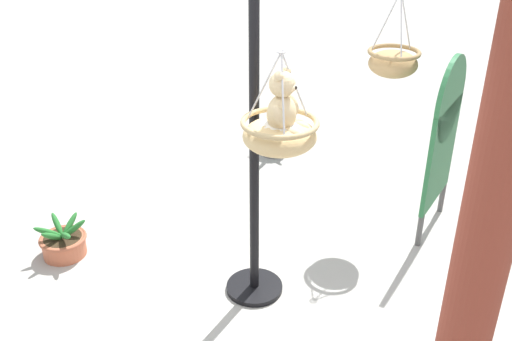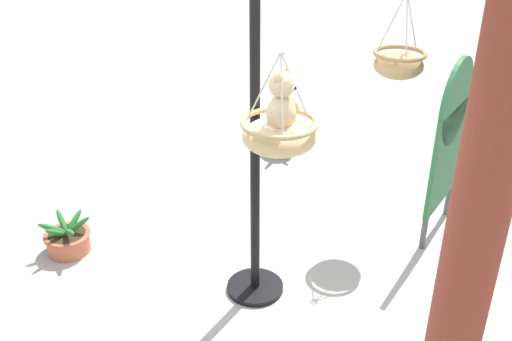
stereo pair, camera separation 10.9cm
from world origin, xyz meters
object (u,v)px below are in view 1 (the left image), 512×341
Objects in this scene: potted_plant_fern_front at (274,143)px; teddy_bear at (283,107)px; hanging_basket_left_high at (393,62)px; potted_plant_tall_leafy at (63,242)px; display_pole_central at (254,205)px; hanging_basket_with_teddy at (280,134)px; greenhouse_pillar_left at (472,299)px; display_sign_board at (445,132)px.

teddy_bear is at bearing 24.28° from potted_plant_fern_front.
hanging_basket_left_high is 1.66× the size of potted_plant_tall_leafy.
display_pole_central is 3.51× the size of hanging_basket_left_high.
display_pole_central is 1.81m from potted_plant_tall_leafy.
greenhouse_pillar_left is at bearing 48.08° from hanging_basket_with_teddy.
display_sign_board is (-0.04, 0.49, -0.56)m from hanging_basket_left_high.
potted_plant_fern_front is (-3.62, -2.39, -1.36)m from greenhouse_pillar_left.
potted_plant_fern_front is (-2.29, -0.83, -0.65)m from display_pole_central.
hanging_basket_with_teddy reaches higher than potted_plant_fern_front.
hanging_basket_left_high is at bearing 59.23° from potted_plant_fern_front.
potted_plant_tall_leafy is (2.56, -0.84, -0.00)m from potted_plant_fern_front.
hanging_basket_with_teddy is 1.33× the size of potted_plant_fern_front.
display_pole_central is 1.53× the size of display_sign_board.
display_sign_board is (-1.49, 1.08, 0.18)m from display_pole_central.
hanging_basket_left_high is 1.42× the size of potted_plant_fern_front.
teddy_bear is (-0.00, 0.02, 0.19)m from hanging_basket_with_teddy.
teddy_bear is 1.63m from hanging_basket_left_high.
greenhouse_pillar_left is 3.66m from potted_plant_tall_leafy.
potted_plant_fern_front is at bearing -156.14° from hanging_basket_with_teddy.
hanging_basket_with_teddy is 0.41× the size of display_sign_board.
potted_plant_tall_leafy is (0.12, -1.94, -1.52)m from teddy_bear.
hanging_basket_with_teddy is at bearing 23.86° from potted_plant_fern_front.
hanging_basket_with_teddy is at bearing -131.92° from greenhouse_pillar_left.
display_pole_central is 0.92m from teddy_bear.
hanging_basket_left_high is at bearing 168.00° from hanging_basket_with_teddy.
display_sign_board reaches higher than potted_plant_tall_leafy.
hanging_basket_left_high reaches higher than potted_plant_tall_leafy.
hanging_basket_left_high is 0.23× the size of greenhouse_pillar_left.
hanging_basket_with_teddy reaches higher than potted_plant_tall_leafy.
greenhouse_pillar_left reaches higher than hanging_basket_with_teddy.
hanging_basket_with_teddy is 0.22× the size of greenhouse_pillar_left.
teddy_bear reaches higher than display_sign_board.
greenhouse_pillar_left is at bearing 49.63° from display_pole_central.
hanging_basket_left_high is (-1.60, 0.34, 0.06)m from hanging_basket_with_teddy.
display_sign_board is at bearing 144.00° from display_pole_central.
display_sign_board is (-1.64, 0.81, -0.68)m from teddy_bear.
greenhouse_pillar_left is at bearing 71.84° from potted_plant_tall_leafy.
hanging_basket_left_high reaches higher than hanging_basket_with_teddy.
teddy_bear is 3.08m from potted_plant_fern_front.
greenhouse_pillar_left is 2.90m from display_sign_board.
teddy_bear is at bearing 90.00° from hanging_basket_with_teddy.
display_pole_central reaches higher than potted_plant_tall_leafy.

